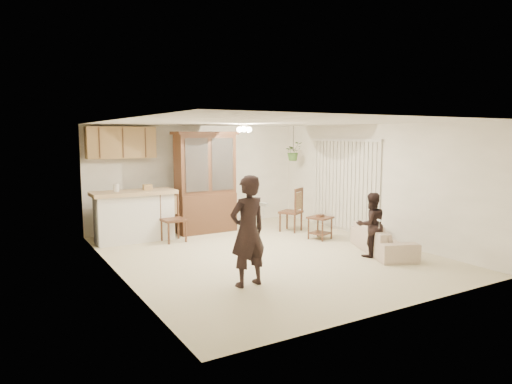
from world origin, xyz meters
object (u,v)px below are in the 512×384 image
chair_bar (174,228)px  side_table (320,228)px  china_hutch (205,183)px  chair_hutch_right (291,219)px  adult (248,227)px  child (371,221)px  sofa (383,234)px  chair_hutch_left (164,225)px

chair_bar → side_table: bearing=-29.8°
china_hutch → chair_hutch_right: bearing=-29.3°
adult → chair_bar: (0.05, 3.33, -0.60)m
side_table → child: bearing=-93.3°
sofa → adult: 3.28m
sofa → chair_hutch_right: bearing=31.5°
side_table → chair_bar: (-2.84, 1.41, 0.04)m
sofa → china_hutch: (-2.16, 3.50, 0.79)m
child → chair_hutch_right: (0.02, 2.64, -0.38)m
side_table → chair_hutch_left: 3.47m
chair_bar → chair_hutch_left: bearing=88.8°
child → sofa: bearing=-152.2°
child → chair_bar: child is taller
sofa → chair_hutch_left: (-3.19, 3.49, -0.09)m
adult → chair_hutch_left: bearing=-96.8°
child → chair_hutch_right: size_ratio=1.30×
adult → side_table: adult is taller
sofa → chair_bar: 4.32m
side_table → chair_hutch_left: size_ratio=0.59×
sofa → chair_hutch_right: 2.58m
china_hutch → chair_bar: bearing=-151.6°
sofa → child: 0.53m
side_table → chair_bar: bearing=153.7°
china_hutch → chair_hutch_right: size_ratio=2.26×
side_table → chair_hutch_right: chair_hutch_right is taller
chair_bar → chair_hutch_right: size_ratio=1.03×
side_table → chair_hutch_left: (-2.87, 1.96, 0.02)m
china_hutch → side_table: bearing=-47.9°
child → chair_hutch_left: (-2.77, 3.59, -0.40)m
chair_hutch_left → chair_bar: bearing=-49.0°
sofa → chair_hutch_left: 4.73m
china_hutch → side_table: (1.84, -1.97, -0.90)m
china_hutch → chair_bar: size_ratio=2.19×
adult → china_hutch: 4.04m
adult → chair_hutch_left: size_ratio=1.86×
sofa → child: child is taller
child → side_table: bearing=-78.6°
sofa → chair_bar: bearing=69.8°
china_hutch → chair_hutch_right: 2.18m
adult → child: (2.80, 0.29, -0.22)m
sofa → chair_bar: size_ratio=1.75×
chair_bar → chair_hutch_left: size_ratio=1.10×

